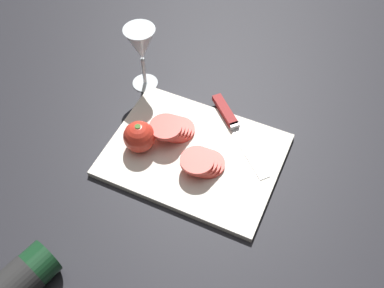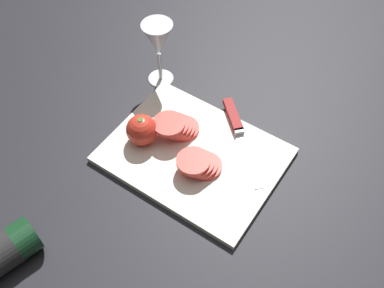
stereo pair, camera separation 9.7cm
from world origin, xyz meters
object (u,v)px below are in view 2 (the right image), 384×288
(knife, at_px, (236,124))
(tomato_slice_stack_far, at_px, (176,126))
(whole_tomato, at_px, (142,130))
(tomato_slice_stack_near, at_px, (199,164))
(wine_glass, at_px, (158,42))

(knife, xyz_separation_m, tomato_slice_stack_far, (0.10, 0.09, 0.02))
(knife, relative_size, tomato_slice_stack_far, 1.91)
(whole_tomato, bearing_deg, knife, -134.97)
(whole_tomato, relative_size, tomato_slice_stack_near, 0.77)
(tomato_slice_stack_near, xyz_separation_m, tomato_slice_stack_far, (0.10, -0.05, 0.00))
(tomato_slice_stack_far, bearing_deg, whole_tomato, 49.06)
(tomato_slice_stack_near, bearing_deg, tomato_slice_stack_far, -28.69)
(knife, height_order, tomato_slice_stack_far, tomato_slice_stack_far)
(wine_glass, bearing_deg, tomato_slice_stack_far, 137.33)
(tomato_slice_stack_near, bearing_deg, whole_tomato, 2.15)
(whole_tomato, bearing_deg, wine_glass, -64.29)
(knife, bearing_deg, tomato_slice_stack_far, -94.49)
(wine_glass, distance_m, tomato_slice_stack_far, 0.21)
(whole_tomato, distance_m, tomato_slice_stack_near, 0.15)
(wine_glass, distance_m, whole_tomato, 0.22)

